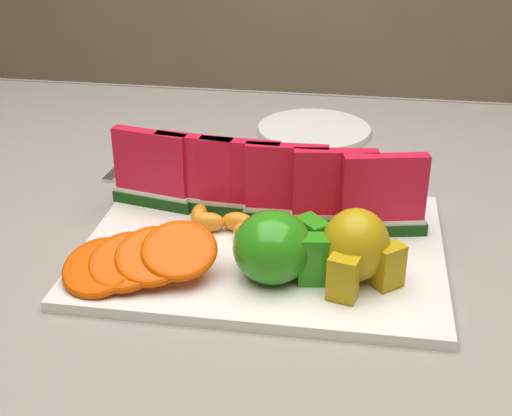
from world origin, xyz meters
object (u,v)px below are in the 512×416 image
(pear_cluster, at_px, (357,248))
(fork, at_px, (132,155))
(side_plate, at_px, (314,130))
(apple_cluster, at_px, (280,248))
(platter, at_px, (264,248))

(pear_cluster, distance_m, fork, 0.46)
(pear_cluster, xyz_separation_m, side_plate, (-0.08, 0.44, -0.05))
(apple_cluster, distance_m, pear_cluster, 0.08)
(side_plate, distance_m, fork, 0.29)
(fork, bearing_deg, pear_cluster, -42.16)
(pear_cluster, height_order, fork, pear_cluster)
(platter, xyz_separation_m, side_plate, (0.03, 0.38, -0.00))
(apple_cluster, height_order, side_plate, apple_cluster)
(pear_cluster, bearing_deg, fork, 137.84)
(platter, bearing_deg, fork, 133.64)
(pear_cluster, bearing_deg, side_plate, 100.10)
(platter, distance_m, fork, 0.34)
(side_plate, bearing_deg, apple_cluster, -89.89)
(pear_cluster, bearing_deg, platter, 149.69)
(apple_cluster, xyz_separation_m, fork, (-0.26, 0.31, -0.04))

